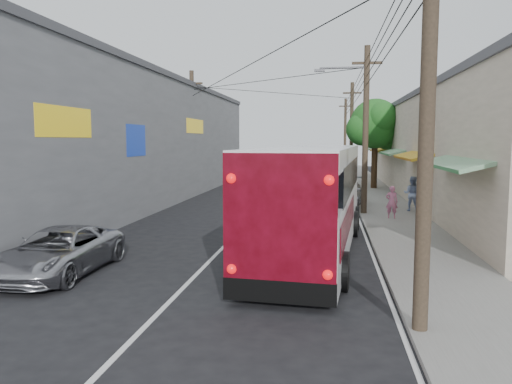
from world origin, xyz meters
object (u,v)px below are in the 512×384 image
at_px(coach_bus, 313,198).
at_px(parked_car_mid, 333,183).
at_px(jeepney, 59,252).
at_px(parked_suv, 340,194).
at_px(parked_car_far, 332,174).
at_px(pedestrian_near, 392,202).
at_px(pedestrian_far, 412,194).

relative_size(coach_bus, parked_car_mid, 2.65).
bearing_deg(jeepney, coach_bus, 29.85).
bearing_deg(parked_suv, parked_car_mid, 100.59).
xyz_separation_m(coach_bus, parked_car_mid, (0.79, 17.58, -0.99)).
xyz_separation_m(coach_bus, parked_car_far, (0.79, 25.81, -0.96)).
height_order(parked_car_mid, pedestrian_near, pedestrian_near).
bearing_deg(parked_car_mid, parked_suv, -80.27).
distance_m(parked_car_mid, parked_car_far, 8.23).
xyz_separation_m(parked_suv, parked_car_mid, (-0.32, 7.09, -0.03)).
height_order(parked_suv, pedestrian_near, parked_suv).
bearing_deg(pedestrian_near, parked_suv, -49.00).
relative_size(parked_suv, pedestrian_far, 3.20).
height_order(parked_car_mid, parked_car_far, parked_car_far).
xyz_separation_m(coach_bus, pedestrian_near, (3.31, 6.72, -0.91)).
bearing_deg(coach_bus, parked_car_far, 93.29).
height_order(jeepney, parked_car_far, parked_car_far).
xyz_separation_m(coach_bus, jeepney, (-6.67, -3.80, -1.13)).
relative_size(jeepney, parked_suv, 0.82).
bearing_deg(coach_bus, pedestrian_far, 68.66).
bearing_deg(parked_car_mid, pedestrian_near, -69.81).
relative_size(coach_bus, pedestrian_far, 6.98).
relative_size(parked_car_mid, parked_car_far, 0.93).
xyz_separation_m(coach_bus, pedestrian_far, (4.59, 9.26, -0.78)).
bearing_deg(parked_suv, parked_car_far, 99.19).
height_order(coach_bus, pedestrian_near, coach_bus).
bearing_deg(pedestrian_far, parked_suv, 3.67).
bearing_deg(parked_car_far, pedestrian_far, -80.67).
distance_m(coach_bus, pedestrian_far, 10.36).
bearing_deg(coach_bus, parked_car_mid, 92.47).
bearing_deg(parked_car_mid, pedestrian_far, -58.31).
bearing_deg(parked_suv, pedestrian_near, -51.77).
height_order(coach_bus, parked_car_mid, coach_bus).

